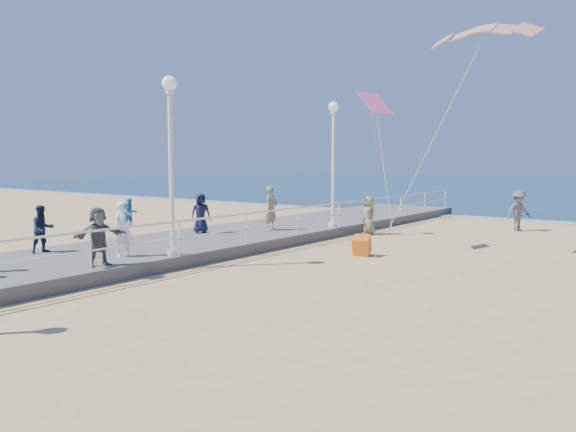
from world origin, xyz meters
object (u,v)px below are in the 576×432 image
Objects in this scene: spectator_7 at (43,229)px; lamp_post_mid at (171,146)px; lamp_post_far at (333,151)px; spectator_4 at (201,213)px; spectator_6 at (271,208)px; toddler_held at (130,213)px; spectator_5 at (99,237)px; box_kite at (362,247)px; woman_holding_toddler at (123,229)px; beach_walker_a at (519,211)px; beach_walker_c at (369,215)px.

lamp_post_mid is at bearing -52.73° from spectator_7.
lamp_post_far reaches higher than spectator_7.
lamp_post_mid is 3.39× the size of spectator_4.
spectator_6 is 8.93m from spectator_7.
spectator_5 is (0.54, -1.47, -0.50)m from toddler_held.
box_kite is (6.55, 1.17, -0.88)m from spectator_4.
lamp_post_mid reaches higher than spectator_7.
spectator_6 is (-0.64, 7.48, -0.39)m from toddler_held.
spectator_4 is at bearing 36.55° from toddler_held.
lamp_post_far is 11.62m from spectator_5.
spectator_6 is at bearing 16.25° from woman_holding_toddler.
spectator_4 is at bearing 34.53° from woman_holding_toddler.
beach_walker_a is at bearing -7.85° from spectator_5.
spectator_6 is at bearing -6.45° from spectator_7.
box_kite is at bearing -46.36° from lamp_post_far.
lamp_post_mid is at bearing -30.36° from toddler_held.
lamp_post_mid is 8.87× the size of box_kite.
woman_holding_toddler is 0.91× the size of spectator_6.
beach_walker_c is (1.75, 11.41, -0.85)m from toddler_held.
lamp_post_mid reaches higher than spectator_6.
beach_walker_c is at bearing 3.24° from woman_holding_toddler.
spectator_7 is 2.45× the size of box_kite.
toddler_held is (-0.82, -0.88, -1.97)m from lamp_post_mid.
beach_walker_a is (6.71, 16.55, -0.76)m from toddler_held.
spectator_5 reaches higher than beach_walker_c.
beach_walker_c is 2.82× the size of box_kite.
box_kite is (3.77, 7.70, -0.90)m from spectator_5.
lamp_post_far is 3.32× the size of spectator_5.
spectator_4 is 2.91m from spectator_6.
spectator_7 is at bearing 159.38° from spectator_6.
woman_holding_toddler is 1.05× the size of spectator_4.
spectator_5 is at bearing -164.81° from beach_walker_a.
spectator_6 reaches higher than spectator_7.
box_kite is (4.46, 6.38, -0.93)m from woman_holding_toddler.
spectator_6 is at bearing 18.55° from spectator_5.
toddler_held is 1.64m from spectator_5.
beach_walker_c is (4.00, 6.35, -0.34)m from spectator_4.
woman_holding_toddler is 2.75× the size of box_kite.
lamp_post_far reaches higher than spectator_6.
spectator_6 is at bearing 102.47° from lamp_post_mid.
lamp_post_mid reaches higher than box_kite.
spectator_5 is 2.67× the size of box_kite.
lamp_post_mid reaches higher than spectator_5.
spectator_4 is 14.57m from beach_walker_a.
spectator_6 reaches higher than beach_walker_c.
spectator_4 is at bearing 126.32° from lamp_post_mid.
woman_holding_toddler is 7.84m from box_kite.
beach_walker_c is (0.93, 1.53, -2.81)m from lamp_post_far.
toddler_held is at bearing 31.17° from spectator_5.
spectator_4 reaches higher than beach_walker_c.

